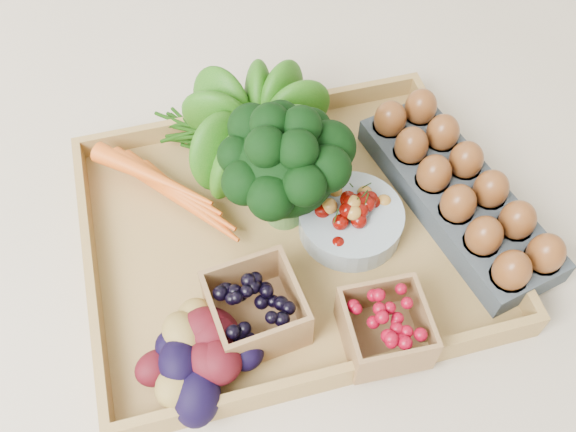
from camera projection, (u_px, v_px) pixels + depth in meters
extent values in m
plane|color=beige|center=(288.00, 240.00, 0.91)|extent=(4.00, 4.00, 0.00)
cube|color=#AF8949|center=(288.00, 237.00, 0.91)|extent=(0.55, 0.45, 0.01)
sphere|color=#104A0B|center=(257.00, 121.00, 0.91)|extent=(0.16, 0.16, 0.16)
cylinder|color=#8C9EA5|center=(351.00, 221.00, 0.89)|extent=(0.14, 0.14, 0.04)
cube|color=#3D464D|center=(457.00, 196.00, 0.91)|extent=(0.19, 0.36, 0.04)
cube|color=black|center=(256.00, 308.00, 0.79)|extent=(0.12, 0.12, 0.08)
cube|color=maroon|center=(385.00, 328.00, 0.78)|extent=(0.10, 0.10, 0.07)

